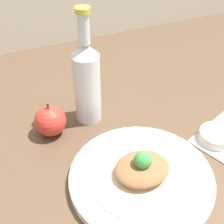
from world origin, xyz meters
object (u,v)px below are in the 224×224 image
at_px(plate, 141,177).
at_px(cider_bottle, 87,80).
at_px(apple, 50,121).
at_px(dipping_bowl, 216,137).
at_px(plated_food, 142,170).

bearing_deg(plate, cider_bottle, 96.48).
distance_m(apple, dipping_bowl, 0.39).
height_order(plated_food, apple, apple).
xyz_separation_m(plated_food, cider_bottle, (-0.03, 0.24, 0.08)).
bearing_deg(dipping_bowl, cider_bottle, 140.52).
bearing_deg(plate, plated_food, 180.00).
relative_size(plated_food, cider_bottle, 0.76).
relative_size(plate, dipping_bowl, 3.70).
xyz_separation_m(plated_food, dipping_bowl, (0.21, 0.04, -0.02)).
height_order(plate, cider_bottle, cider_bottle).
relative_size(plate, plated_food, 1.36).
distance_m(plate, cider_bottle, 0.26).
bearing_deg(apple, plate, -59.36).
relative_size(cider_bottle, apple, 3.20).
height_order(plate, dipping_bowl, dipping_bowl).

